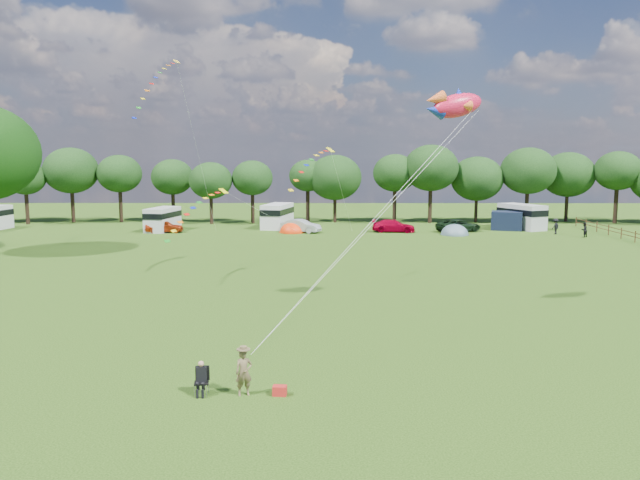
{
  "coord_description": "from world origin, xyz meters",
  "views": [
    {
      "loc": [
        0.21,
        -27.15,
        8.72
      ],
      "look_at": [
        0.0,
        8.0,
        4.0
      ],
      "focal_mm": 35.0,
      "sensor_mm": 36.0,
      "label": 1
    }
  ],
  "objects_px": {
    "car_b": "(301,226)",
    "tent_orange": "(292,232)",
    "car_c": "(393,226)",
    "walker_b": "(555,226)",
    "car_a": "(164,226)",
    "tent_greyblue": "(455,235)",
    "campervan_c": "(277,215)",
    "kite_flyer": "(244,373)",
    "camp_chair": "(202,374)",
    "campervan_d": "(522,216)",
    "campervan_b": "(163,218)",
    "fish_kite": "(453,105)",
    "walker_a": "(584,230)",
    "car_d": "(459,225)"
  },
  "relations": [
    {
      "from": "walker_b",
      "to": "tent_orange",
      "type": "bearing_deg",
      "value": -42.24
    },
    {
      "from": "car_b",
      "to": "tent_orange",
      "type": "xyz_separation_m",
      "value": [
        -0.97,
        0.09,
        -0.74
      ]
    },
    {
      "from": "car_a",
      "to": "tent_greyblue",
      "type": "xyz_separation_m",
      "value": [
        33.08,
        -1.75,
        -0.71
      ]
    },
    {
      "from": "fish_kite",
      "to": "walker_b",
      "type": "height_order",
      "value": "fish_kite"
    },
    {
      "from": "car_a",
      "to": "tent_greyblue",
      "type": "relative_size",
      "value": 1.26
    },
    {
      "from": "campervan_d",
      "to": "campervan_c",
      "type": "bearing_deg",
      "value": 63.79
    },
    {
      "from": "tent_greyblue",
      "to": "walker_b",
      "type": "xyz_separation_m",
      "value": [
        11.46,
        0.58,
        0.88
      ]
    },
    {
      "from": "tent_orange",
      "to": "campervan_b",
      "type": "bearing_deg",
      "value": 174.74
    },
    {
      "from": "fish_kite",
      "to": "walker_a",
      "type": "distance_m",
      "value": 40.64
    },
    {
      "from": "campervan_c",
      "to": "camp_chair",
      "type": "relative_size",
      "value": 5.01
    },
    {
      "from": "car_d",
      "to": "car_b",
      "type": "bearing_deg",
      "value": 69.54
    },
    {
      "from": "car_b",
      "to": "campervan_c",
      "type": "xyz_separation_m",
      "value": [
        -3.03,
        4.58,
        0.83
      ]
    },
    {
      "from": "kite_flyer",
      "to": "walker_a",
      "type": "height_order",
      "value": "kite_flyer"
    },
    {
      "from": "campervan_d",
      "to": "car_c",
      "type": "bearing_deg",
      "value": 77.06
    },
    {
      "from": "campervan_c",
      "to": "tent_greyblue",
      "type": "relative_size",
      "value": 1.86
    },
    {
      "from": "car_c",
      "to": "kite_flyer",
      "type": "relative_size",
      "value": 2.79
    },
    {
      "from": "car_a",
      "to": "campervan_c",
      "type": "distance_m",
      "value": 13.6
    },
    {
      "from": "tent_greyblue",
      "to": "camp_chair",
      "type": "bearing_deg",
      "value": -112.05
    },
    {
      "from": "car_a",
      "to": "walker_a",
      "type": "xyz_separation_m",
      "value": [
        46.68,
        -3.84,
        0.08
      ]
    },
    {
      "from": "fish_kite",
      "to": "camp_chair",
      "type": "bearing_deg",
      "value": -152.89
    },
    {
      "from": "campervan_d",
      "to": "camp_chair",
      "type": "height_order",
      "value": "campervan_d"
    },
    {
      "from": "tent_greyblue",
      "to": "walker_a",
      "type": "relative_size",
      "value": 2.14
    },
    {
      "from": "kite_flyer",
      "to": "campervan_c",
      "type": "bearing_deg",
      "value": 75.43
    },
    {
      "from": "campervan_b",
      "to": "car_b",
      "type": "bearing_deg",
      "value": -84.87
    },
    {
      "from": "car_a",
      "to": "tent_greyblue",
      "type": "distance_m",
      "value": 33.13
    },
    {
      "from": "tent_greyblue",
      "to": "walker_b",
      "type": "bearing_deg",
      "value": 2.88
    },
    {
      "from": "tent_greyblue",
      "to": "camp_chair",
      "type": "relative_size",
      "value": 2.7
    },
    {
      "from": "car_d",
      "to": "tent_orange",
      "type": "bearing_deg",
      "value": 69.15
    },
    {
      "from": "car_d",
      "to": "campervan_d",
      "type": "bearing_deg",
      "value": -94.06
    },
    {
      "from": "camp_chair",
      "to": "walker_a",
      "type": "height_order",
      "value": "walker_a"
    },
    {
      "from": "campervan_b",
      "to": "walker_b",
      "type": "xyz_separation_m",
      "value": [
        45.14,
        -2.9,
        -0.57
      ]
    },
    {
      "from": "campervan_c",
      "to": "tent_greyblue",
      "type": "xyz_separation_m",
      "value": [
        20.38,
        -6.56,
        -1.57
      ]
    },
    {
      "from": "car_c",
      "to": "walker_b",
      "type": "xyz_separation_m",
      "value": [
        18.06,
        -1.88,
        0.18
      ]
    },
    {
      "from": "car_d",
      "to": "tent_orange",
      "type": "relative_size",
      "value": 1.6
    },
    {
      "from": "walker_b",
      "to": "car_c",
      "type": "bearing_deg",
      "value": -45.33
    },
    {
      "from": "tent_greyblue",
      "to": "car_b",
      "type": "bearing_deg",
      "value": 173.48
    },
    {
      "from": "car_b",
      "to": "walker_b",
      "type": "xyz_separation_m",
      "value": [
        28.81,
        -1.4,
        0.14
      ]
    },
    {
      "from": "campervan_c",
      "to": "kite_flyer",
      "type": "xyz_separation_m",
      "value": [
        2.75,
        -54.03,
        -0.73
      ]
    },
    {
      "from": "car_c",
      "to": "walker_a",
      "type": "distance_m",
      "value": 20.7
    },
    {
      "from": "campervan_d",
      "to": "fish_kite",
      "type": "distance_m",
      "value": 45.23
    },
    {
      "from": "car_a",
      "to": "campervan_d",
      "type": "height_order",
      "value": "campervan_d"
    },
    {
      "from": "car_b",
      "to": "kite_flyer",
      "type": "distance_m",
      "value": 49.45
    },
    {
      "from": "car_c",
      "to": "camp_chair",
      "type": "xyz_separation_m",
      "value": [
        -12.61,
        -49.86,
        0.05
      ]
    },
    {
      "from": "kite_flyer",
      "to": "fish_kite",
      "type": "relative_size",
      "value": 0.47
    },
    {
      "from": "walker_b",
      "to": "campervan_d",
      "type": "bearing_deg",
      "value": -106.31
    },
    {
      "from": "campervan_d",
      "to": "tent_orange",
      "type": "height_order",
      "value": "campervan_d"
    },
    {
      "from": "car_a",
      "to": "camp_chair",
      "type": "height_order",
      "value": "car_a"
    },
    {
      "from": "car_c",
      "to": "tent_greyblue",
      "type": "bearing_deg",
      "value": -103.85
    },
    {
      "from": "car_b",
      "to": "car_d",
      "type": "relative_size",
      "value": 0.8
    },
    {
      "from": "car_c",
      "to": "walker_a",
      "type": "bearing_deg",
      "value": -96.07
    }
  ]
}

